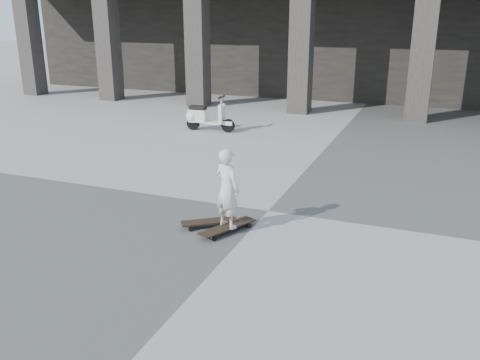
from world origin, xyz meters
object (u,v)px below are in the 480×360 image
(skateboard_spare, at_px, (209,222))
(scooter, at_px, (202,117))
(child, at_px, (227,188))
(longboard, at_px, (227,227))

(skateboard_spare, relative_size, scooter, 0.58)
(skateboard_spare, distance_m, child, 0.69)
(longboard, relative_size, skateboard_spare, 1.20)
(longboard, distance_m, skateboard_spare, 0.34)
(scooter, bearing_deg, longboard, -64.71)
(longboard, xyz_separation_m, skateboard_spare, (-0.33, 0.08, 0.00))
(skateboard_spare, bearing_deg, scooter, 80.12)
(child, distance_m, scooter, 6.85)
(longboard, height_order, skateboard_spare, skateboard_spare)
(longboard, bearing_deg, skateboard_spare, 101.72)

